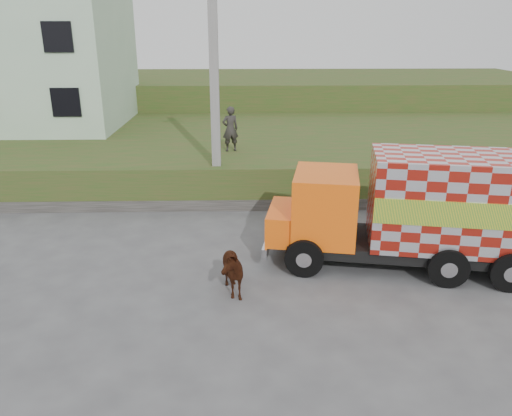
{
  "coord_description": "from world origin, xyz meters",
  "views": [
    {
      "loc": [
        -0.06,
        -12.42,
        6.06
      ],
      "look_at": [
        0.28,
        0.7,
        1.3
      ],
      "focal_mm": 35.0,
      "sensor_mm": 36.0,
      "label": 1
    }
  ],
  "objects_px": {
    "cow": "(228,269)",
    "pedestrian": "(230,129)",
    "cargo_truck": "(415,210)",
    "utility_pole": "(215,91)"
  },
  "relations": [
    {
      "from": "cow",
      "to": "pedestrian",
      "type": "height_order",
      "value": "pedestrian"
    },
    {
      "from": "utility_pole",
      "to": "cow",
      "type": "height_order",
      "value": "utility_pole"
    },
    {
      "from": "utility_pole",
      "to": "pedestrian",
      "type": "bearing_deg",
      "value": 78.23
    },
    {
      "from": "cargo_truck",
      "to": "cow",
      "type": "xyz_separation_m",
      "value": [
        -4.87,
        -1.35,
        -0.98
      ]
    },
    {
      "from": "utility_pole",
      "to": "cow",
      "type": "distance_m",
      "value": 7.21
    },
    {
      "from": "cargo_truck",
      "to": "cow",
      "type": "bearing_deg",
      "value": -154.03
    },
    {
      "from": "cow",
      "to": "pedestrian",
      "type": "bearing_deg",
      "value": 74.17
    },
    {
      "from": "cargo_truck",
      "to": "pedestrian",
      "type": "distance_m",
      "value": 8.69
    },
    {
      "from": "utility_pole",
      "to": "pedestrian",
      "type": "relative_size",
      "value": 4.61
    },
    {
      "from": "utility_pole",
      "to": "cow",
      "type": "relative_size",
      "value": 5.52
    }
  ]
}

